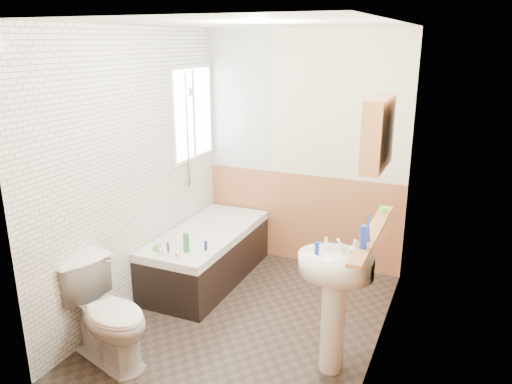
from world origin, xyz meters
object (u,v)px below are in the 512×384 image
(bathtub, at_px, (207,254))
(sink, at_px, (334,290))
(pine_shelf, at_px, (373,233))
(toilet, at_px, (108,315))
(medicine_cabinet, at_px, (378,133))

(bathtub, distance_m, sink, 1.87)
(pine_shelf, bearing_deg, bathtub, 158.58)
(toilet, height_order, pine_shelf, pine_shelf)
(bathtub, distance_m, medicine_cabinet, 2.37)
(toilet, xyz_separation_m, pine_shelf, (1.80, 0.81, 0.66))
(bathtub, xyz_separation_m, medicine_cabinet, (1.74, -0.61, 1.48))
(bathtub, bearing_deg, toilet, -91.15)
(toilet, bearing_deg, pine_shelf, -48.77)
(sink, height_order, medicine_cabinet, medicine_cabinet)
(pine_shelf, relative_size, medicine_cabinet, 2.24)
(medicine_cabinet, bearing_deg, pine_shelf, -71.03)
(bathtub, height_order, medicine_cabinet, medicine_cabinet)
(sink, relative_size, pine_shelf, 0.85)
(sink, bearing_deg, medicine_cabinet, 73.20)
(pine_shelf, height_order, medicine_cabinet, medicine_cabinet)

